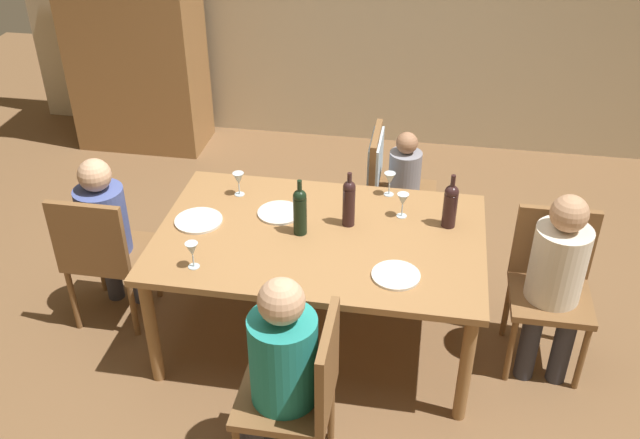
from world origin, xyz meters
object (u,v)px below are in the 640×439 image
at_px(armoire_cabinet, 132,24).
at_px(wine_glass_near_right, 403,201).
at_px(dining_table, 320,245).
at_px(chair_right_end, 551,278).
at_px(wine_glass_centre, 390,179).
at_px(chair_near, 303,389).
at_px(chair_left_end, 102,250).
at_px(wine_glass_near_left, 239,179).
at_px(person_man_guest, 557,274).
at_px(person_child_small, 408,183).
at_px(wine_bottle_short_olive, 450,204).
at_px(person_woman_host, 278,366).
at_px(dinner_plate_guest_right, 199,221).
at_px(person_man_bearded, 107,226).
at_px(wine_bottle_tall_green, 300,211).
at_px(dinner_plate_guest_left, 279,213).
at_px(handbag, 450,243).
at_px(chair_far_right, 386,177).
at_px(wine_glass_far, 192,250).
at_px(dinner_plate_host, 396,275).
at_px(wine_bottle_dark_red, 349,202).

relative_size(armoire_cabinet, wine_glass_near_right, 14.63).
xyz_separation_m(dining_table, chair_right_end, (1.29, 0.09, -0.13)).
bearing_deg(wine_glass_centre, chair_near, -99.78).
bearing_deg(armoire_cabinet, chair_left_end, -73.43).
relative_size(chair_left_end, wine_glass_near_left, 6.17).
distance_m(person_man_guest, wine_glass_near_right, 0.93).
relative_size(chair_left_end, person_child_small, 0.98).
bearing_deg(armoire_cabinet, wine_glass_near_left, -53.79).
xyz_separation_m(chair_left_end, wine_bottle_short_olive, (1.99, 0.30, 0.34)).
height_order(person_woman_host, wine_glass_near_left, person_woman_host).
distance_m(armoire_cabinet, dinner_plate_guest_right, 2.69).
bearing_deg(person_man_bearded, wine_bottle_tall_green, -1.44).
relative_size(wine_glass_centre, wine_glass_near_right, 1.00).
bearing_deg(dinner_plate_guest_left, handbag, 37.49).
relative_size(person_woman_host, wine_glass_near_right, 7.68).
relative_size(person_woman_host, person_man_guest, 1.03).
bearing_deg(chair_left_end, handbag, 27.10).
bearing_deg(person_woman_host, person_man_guest, -54.57).
bearing_deg(person_woman_host, chair_near, -90.00).
relative_size(armoire_cabinet, dinner_plate_guest_right, 7.96).
distance_m(chair_far_right, person_woman_host, 1.95).
bearing_deg(dinner_plate_guest_right, dining_table, -0.96).
distance_m(armoire_cabinet, wine_glass_far, 3.09).
relative_size(wine_glass_far, dinner_plate_host, 0.59).
height_order(chair_far_right, person_man_bearded, person_man_bearded).
relative_size(armoire_cabinet, person_man_guest, 1.96).
bearing_deg(dinner_plate_guest_right, handbag, 32.93).
bearing_deg(wine_bottle_tall_green, person_woman_host, -84.89).
bearing_deg(dinner_plate_guest_right, person_man_guest, -1.08).
relative_size(wine_glass_centre, dinner_plate_host, 0.59).
relative_size(dining_table, person_child_small, 1.95).
xyz_separation_m(person_woman_host, person_man_bearded, (-1.27, 0.99, -0.03)).
bearing_deg(wine_glass_near_left, person_child_small, 31.93).
xyz_separation_m(wine_bottle_tall_green, wine_bottle_dark_red, (0.25, 0.14, 0.00)).
bearing_deg(wine_glass_near_right, chair_right_end, -11.89).
distance_m(chair_near, wine_glass_near_left, 1.49).
distance_m(wine_glass_near_left, dinner_plate_guest_left, 0.35).
distance_m(armoire_cabinet, chair_near, 3.95).
bearing_deg(person_child_small, chair_far_right, -90.00).
height_order(chair_right_end, dinner_plate_guest_right, chair_right_end).
distance_m(wine_glass_near_left, dinner_plate_guest_right, 0.38).
bearing_deg(handbag, person_woman_host, -112.20).
distance_m(dining_table, person_man_guest, 1.29).
relative_size(wine_bottle_short_olive, wine_glass_centre, 2.19).
bearing_deg(wine_glass_near_right, person_woman_host, -110.51).
xyz_separation_m(armoire_cabinet, chair_near, (2.10, -3.30, -0.56)).
height_order(person_man_bearded, wine_glass_far, person_man_bearded).
distance_m(wine_bottle_tall_green, wine_bottle_dark_red, 0.29).
distance_m(chair_far_right, dinner_plate_guest_left, 0.98).
xyz_separation_m(wine_glass_near_left, handbag, (1.32, 0.62, -0.73)).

